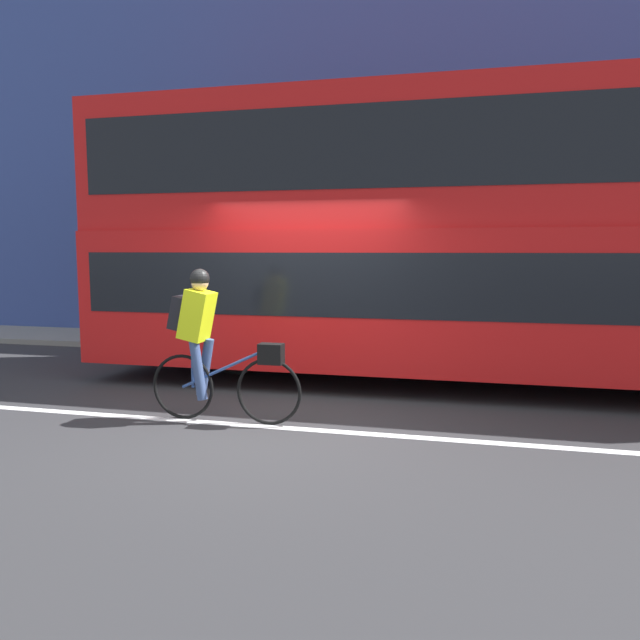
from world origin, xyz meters
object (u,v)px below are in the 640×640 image
cyclist_on_bike (209,340)px  street_sign_post (146,267)px  trash_bin (620,330)px  bus (446,228)px

cyclist_on_bike → street_sign_post: size_ratio=0.67×
cyclist_on_bike → trash_bin: size_ratio=1.98×
bus → trash_bin: bearing=40.9°
bus → street_sign_post: size_ratio=3.84×
trash_bin → street_sign_post: bearing=-180.0°
bus → cyclist_on_bike: bearing=-132.2°
cyclist_on_bike → bus: bearing=47.8°
bus → street_sign_post: bearing=158.0°
cyclist_on_bike → street_sign_post: (-3.61, 5.05, 0.64)m
bus → cyclist_on_bike: size_ratio=5.70×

